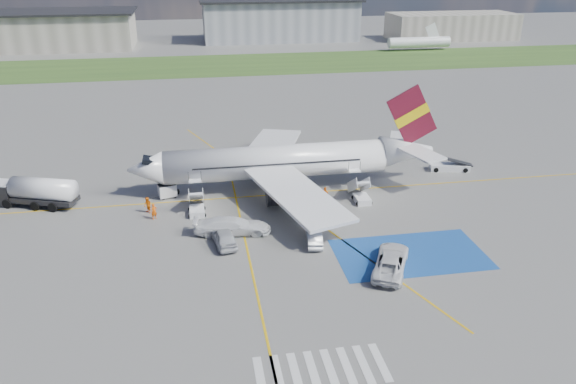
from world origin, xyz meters
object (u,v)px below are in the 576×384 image
(car_silver_a, at_px, (224,237))
(van_white_b, at_px, (232,223))
(airliner, at_px, (288,161))
(belt_loader, at_px, (450,167))
(fuel_tanker, at_px, (34,194))
(van_white_a, at_px, (391,259))
(gpu_cart, at_px, (167,191))
(car_silver_b, at_px, (314,237))

(car_silver_a, xyz_separation_m, van_white_b, (0.98, 2.18, 0.29))
(airliner, relative_size, belt_loader, 6.60)
(fuel_tanker, relative_size, van_white_a, 1.75)
(gpu_cart, relative_size, van_white_b, 0.39)
(fuel_tanker, relative_size, car_silver_a, 2.05)
(car_silver_a, bearing_deg, belt_loader, -162.06)
(van_white_b, bearing_deg, airliner, -27.68)
(gpu_cart, height_order, car_silver_b, gpu_cart)
(airliner, distance_m, belt_loader, 21.97)
(belt_loader, distance_m, car_silver_a, 33.82)
(airliner, bearing_deg, gpu_cart, -177.75)
(car_silver_a, bearing_deg, gpu_cart, -74.26)
(fuel_tanker, bearing_deg, airliner, 20.53)
(airliner, bearing_deg, car_silver_a, -123.31)
(gpu_cart, height_order, belt_loader, gpu_cart)
(belt_loader, height_order, van_white_b, van_white_b)
(van_white_a, bearing_deg, van_white_b, -8.66)
(gpu_cart, height_order, car_silver_a, car_silver_a)
(fuel_tanker, bearing_deg, belt_loader, 22.56)
(fuel_tanker, bearing_deg, gpu_cart, 18.99)
(fuel_tanker, distance_m, van_white_b, 23.61)
(airliner, bearing_deg, van_white_a, -74.08)
(gpu_cart, xyz_separation_m, van_white_a, (20.02, -19.68, 0.33))
(fuel_tanker, bearing_deg, van_white_a, -10.12)
(gpu_cart, bearing_deg, airliner, -14.77)
(car_silver_a, distance_m, van_white_b, 2.41)
(car_silver_b, bearing_deg, airliner, -81.23)
(fuel_tanker, distance_m, car_silver_b, 32.05)
(van_white_b, bearing_deg, van_white_a, -117.69)
(fuel_tanker, xyz_separation_m, belt_loader, (50.39, 2.37, -1.00))
(belt_loader, height_order, car_silver_b, belt_loader)
(belt_loader, bearing_deg, car_silver_a, -141.86)
(van_white_b, bearing_deg, gpu_cart, 39.97)
(car_silver_b, height_order, van_white_b, van_white_b)
(car_silver_b, relative_size, van_white_b, 0.72)
(airliner, relative_size, van_white_a, 6.44)
(airliner, xyz_separation_m, belt_loader, (21.67, 2.03, -2.99))
(fuel_tanker, xyz_separation_m, car_silver_a, (20.13, -12.73, -0.57))
(gpu_cart, bearing_deg, car_silver_a, -82.70)
(car_silver_b, bearing_deg, belt_loader, -134.19)
(airliner, relative_size, car_silver_a, 7.55)
(gpu_cart, distance_m, belt_loader, 36.01)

